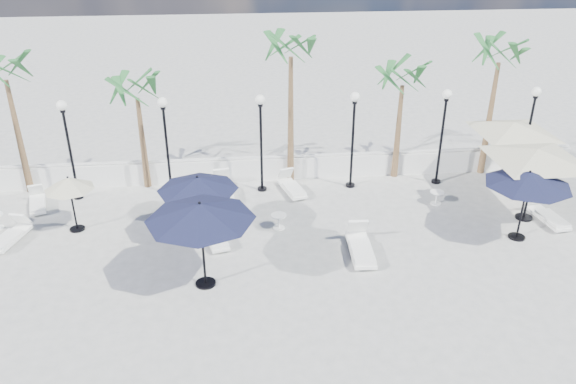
{
  "coord_description": "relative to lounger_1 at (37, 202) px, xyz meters",
  "views": [
    {
      "loc": [
        -0.91,
        -13.22,
        9.71
      ],
      "look_at": [
        0.7,
        3.22,
        1.5
      ],
      "focal_mm": 35.0,
      "sensor_mm": 36.0,
      "label": 1
    }
  ],
  "objects": [
    {
      "name": "ground",
      "position": [
        8.31,
        -5.86,
        -0.21
      ],
      "size": [
        100.0,
        100.0,
        0.0
      ],
      "primitive_type": "plane",
      "color": "gray",
      "rests_on": "ground"
    },
    {
      "name": "balustrade",
      "position": [
        8.31,
        1.64,
        0.26
      ],
      "size": [
        26.0,
        0.3,
        1.01
      ],
      "color": "white",
      "rests_on": "ground"
    },
    {
      "name": "lamppost_1",
      "position": [
        1.31,
        0.64,
        2.28
      ],
      "size": [
        0.36,
        0.36,
        3.84
      ],
      "color": "black",
      "rests_on": "ground"
    },
    {
      "name": "lamppost_2",
      "position": [
        4.81,
        0.64,
        2.28
      ],
      "size": [
        0.36,
        0.36,
        3.84
      ],
      "color": "black",
      "rests_on": "ground"
    },
    {
      "name": "lamppost_3",
      "position": [
        8.31,
        0.64,
        2.28
      ],
      "size": [
        0.36,
        0.36,
        3.84
      ],
      "color": "black",
      "rests_on": "ground"
    },
    {
      "name": "lamppost_4",
      "position": [
        11.81,
        0.64,
        2.28
      ],
      "size": [
        0.36,
        0.36,
        3.84
      ],
      "color": "black",
      "rests_on": "ground"
    },
    {
      "name": "lamppost_5",
      "position": [
        15.31,
        0.64,
        2.28
      ],
      "size": [
        0.36,
        0.36,
        3.84
      ],
      "color": "black",
      "rests_on": "ground"
    },
    {
      "name": "lamppost_6",
      "position": [
        18.81,
        0.64,
        2.28
      ],
      "size": [
        0.36,
        0.36,
        3.84
      ],
      "color": "black",
      "rests_on": "ground"
    },
    {
      "name": "palm_0",
      "position": [
        -0.69,
        1.44,
        4.33
      ],
      "size": [
        2.6,
        2.6,
        5.5
      ],
      "color": "brown",
      "rests_on": "ground"
    },
    {
      "name": "palm_1",
      "position": [
        3.81,
        1.44,
        3.55
      ],
      "size": [
        2.6,
        2.6,
        4.7
      ],
      "color": "brown",
      "rests_on": "ground"
    },
    {
      "name": "palm_2",
      "position": [
        9.51,
        1.44,
        4.91
      ],
      "size": [
        2.6,
        2.6,
        6.1
      ],
      "color": "brown",
      "rests_on": "ground"
    },
    {
      "name": "palm_3",
      "position": [
        13.81,
        1.44,
        3.74
      ],
      "size": [
        2.6,
        2.6,
        4.9
      ],
      "color": "brown",
      "rests_on": "ground"
    },
    {
      "name": "palm_4",
      "position": [
        17.51,
        1.44,
        4.52
      ],
      "size": [
        2.6,
        2.6,
        5.7
      ],
      "color": "brown",
      "rests_on": "ground"
    },
    {
      "name": "lounger_1",
      "position": [
        0.0,
        0.0,
        0.0
      ],
      "size": [
        1.0,
        1.74,
        0.62
      ],
      "rotation": [
        0.0,
        0.0,
        0.3
      ],
      "color": "white",
      "rests_on": "ground"
    },
    {
      "name": "lounger_2",
      "position": [
        -0.15,
        -2.42,
        0.02
      ],
      "size": [
        1.01,
        1.87,
        0.67
      ],
      "rotation": [
        0.0,
        0.0,
        -0.26
      ],
      "color": "white",
      "rests_on": "ground"
    },
    {
      "name": "lounger_3",
      "position": [
        6.56,
        -3.03,
        0.01
      ],
      "size": [
        0.97,
        1.85,
        0.66
      ],
      "rotation": [
        0.0,
        0.0,
        0.23
      ],
      "color": "white",
      "rests_on": "ground"
    },
    {
      "name": "lounger_4",
      "position": [
        11.15,
        -4.29,
        0.06
      ],
      "size": [
        0.78,
        2.13,
        0.79
      ],
      "rotation": [
        0.0,
        0.0,
        -0.05
      ],
      "color": "white",
      "rests_on": "ground"
    },
    {
      "name": "lounger_5",
      "position": [
        6.8,
        0.37,
        0.04
      ],
      "size": [
        0.88,
        2.06,
        0.75
      ],
      "rotation": [
        0.0,
        0.0,
        0.12
      ],
      "color": "white",
      "rests_on": "ground"
    },
    {
      "name": "lounger_6",
      "position": [
        9.44,
        0.36,
        0.02
      ],
      "size": [
        1.05,
        1.93,
        0.69
      ],
      "rotation": [
        0.0,
        0.0,
        0.26
      ],
      "color": "white",
      "rests_on": "ground"
    },
    {
      "name": "lounger_7",
      "position": [
        18.14,
        -2.82,
        0.03
      ],
      "size": [
        0.83,
        1.93,
        0.7
      ],
      "rotation": [
        0.0,
        0.0,
        0.12
      ],
      "color": "white",
      "rests_on": "ground"
    },
    {
      "name": "side_table_1",
      "position": [
        8.71,
        -2.38,
        0.11
      ],
      "size": [
        0.54,
        0.54,
        0.52
      ],
      "color": "white",
      "rests_on": "ground"
    },
    {
      "name": "side_table_2",
      "position": [
        14.7,
        -1.15,
        0.1
      ],
      "size": [
        0.52,
        0.52,
        0.51
      ],
      "color": "white",
      "rests_on": "ground"
    },
    {
      "name": "parasol_navy_left",
      "position": [
        6.31,
        -5.43,
        2.19
      ],
      "size": [
        3.08,
        3.08,
        2.72
      ],
      "color": "black",
      "rests_on": "ground"
    },
    {
      "name": "parasol_navy_mid",
      "position": [
        6.1,
        -2.88,
        1.84
      ],
      "size": [
        2.6,
        2.6,
        2.33
      ],
      "color": "black",
      "rests_on": "ground"
    },
    {
      "name": "parasol_navy_right",
      "position": [
        16.57,
        -3.79,
        1.96
      ],
      "size": [
        2.75,
        2.75,
        2.47
      ],
      "color": "black",
      "rests_on": "ground"
    },
    {
      "name": "parasol_cream_sq_a",
      "position": [
        17.44,
        -2.54,
        2.43
      ],
      "size": [
        5.8,
        5.8,
        2.85
      ],
      "color": "black",
      "rests_on": "ground"
    },
    {
      "name": "parasol_cream_sq_b",
      "position": [
        17.99,
        0.33,
        2.35
      ],
      "size": [
        5.52,
        5.52,
        2.77
      ],
      "color": "black",
      "rests_on": "ground"
    },
    {
      "name": "parasol_cream_small",
      "position": [
        1.83,
        -1.81,
        1.51
      ],
      "size": [
        1.64,
        1.64,
        2.01
      ],
      "color": "black",
      "rests_on": "ground"
    }
  ]
}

